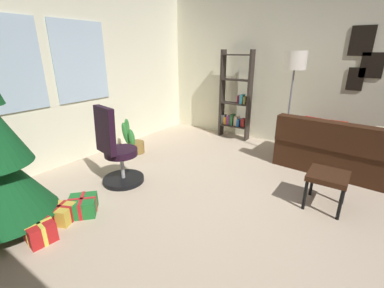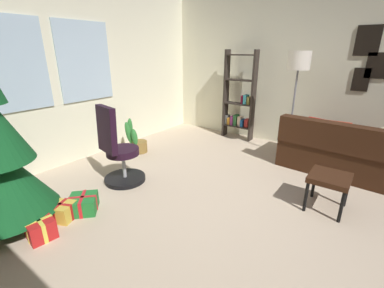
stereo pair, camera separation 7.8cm
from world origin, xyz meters
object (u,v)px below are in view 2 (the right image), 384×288
at_px(office_chair, 118,154).
at_px(couch, 359,153).
at_px(bookshelf, 239,101).
at_px(gift_box_red, 41,229).
at_px(potted_plant, 136,141).
at_px(gift_box_gold, 61,211).
at_px(gift_box_green, 83,204).
at_px(floor_lamp, 298,69).
at_px(footstool, 329,180).

bearing_deg(office_chair, couch, -47.79).
relative_size(office_chair, bookshelf, 0.62).
distance_m(gift_box_red, potted_plant, 2.32).
relative_size(gift_box_gold, potted_plant, 0.55).
height_order(gift_box_red, bookshelf, bookshelf).
bearing_deg(potted_plant, gift_box_green, -151.35).
distance_m(floor_lamp, potted_plant, 2.92).
xyz_separation_m(gift_box_green, office_chair, (0.71, 0.21, 0.33)).
bearing_deg(bookshelf, footstool, -131.01).
distance_m(gift_box_red, gift_box_gold, 0.31).
xyz_separation_m(bookshelf, potted_plant, (-1.84, 1.06, -0.55)).
height_order(gift_box_red, gift_box_gold, gift_box_red).
relative_size(gift_box_gold, office_chair, 0.31).
height_order(floor_lamp, potted_plant, floor_lamp).
xyz_separation_m(office_chair, floor_lamp, (2.31, -1.57, 1.04)).
xyz_separation_m(bookshelf, floor_lamp, (-0.42, -1.17, 0.69)).
bearing_deg(gift_box_red, gift_box_gold, 25.96).
bearing_deg(office_chair, gift_box_green, -163.38).
bearing_deg(bookshelf, office_chair, 171.70).
bearing_deg(potted_plant, gift_box_red, -155.73).
height_order(footstool, gift_box_green, footstool).
relative_size(gift_box_green, potted_plant, 0.69).
relative_size(footstool, floor_lamp, 0.25).
height_order(couch, office_chair, office_chair).
xyz_separation_m(gift_box_green, gift_box_gold, (-0.23, 0.06, 0.00)).
height_order(gift_box_green, office_chair, office_chair).
height_order(footstool, bookshelf, bookshelf).
distance_m(footstool, gift_box_gold, 2.98).
distance_m(couch, gift_box_red, 4.24).
bearing_deg(footstool, gift_box_green, 127.32).
bearing_deg(gift_box_red, potted_plant, 24.27).
relative_size(couch, floor_lamp, 1.12).
bearing_deg(office_chair, gift_box_gold, -170.89).
distance_m(gift_box_green, office_chair, 0.81).
xyz_separation_m(gift_box_red, office_chair, (1.21, 0.28, 0.32)).
bearing_deg(floor_lamp, gift_box_gold, 156.44).
bearing_deg(bookshelf, gift_box_red, 178.35).
distance_m(couch, gift_box_green, 3.88).
relative_size(gift_box_red, floor_lamp, 0.16).
distance_m(footstool, floor_lamp, 1.92).
bearing_deg(couch, gift_box_gold, 143.38).
relative_size(couch, gift_box_red, 7.09).
xyz_separation_m(couch, potted_plant, (-1.45, 3.25, -0.07)).
bearing_deg(footstool, potted_plant, 91.45).
bearing_deg(potted_plant, floor_lamp, -57.59).
height_order(office_chair, floor_lamp, floor_lamp).
bearing_deg(gift_box_red, bookshelf, -1.65).
distance_m(gift_box_green, potted_plant, 1.83).
bearing_deg(floor_lamp, gift_box_red, 160.03).
height_order(gift_box_green, gift_box_gold, gift_box_gold).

